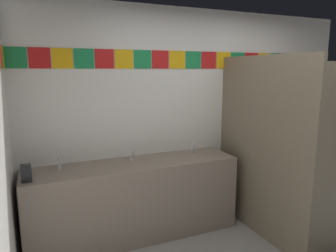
# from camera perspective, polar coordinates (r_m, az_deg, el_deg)

# --- Properties ---
(wall_back) EXTENTS (4.26, 0.09, 2.54)m
(wall_back) POSITION_cam_1_polar(r_m,az_deg,el_deg) (3.91, 5.62, 2.17)
(wall_back) COLOR white
(wall_back) RESTS_ON ground_plane
(vanity_counter) EXTENTS (2.27, 0.55, 0.84)m
(vanity_counter) POSITION_cam_1_polar(r_m,az_deg,el_deg) (3.50, -6.07, -13.19)
(vanity_counter) COLOR gray
(vanity_counter) RESTS_ON ground_plane
(faucet_left) EXTENTS (0.04, 0.10, 0.14)m
(faucet_left) POSITION_cam_1_polar(r_m,az_deg,el_deg) (3.30, -19.41, -6.69)
(faucet_left) COLOR silver
(faucet_left) RESTS_ON vanity_counter
(faucet_center) EXTENTS (0.04, 0.10, 0.14)m
(faucet_center) POSITION_cam_1_polar(r_m,az_deg,el_deg) (3.43, -6.67, -5.53)
(faucet_center) COLOR silver
(faucet_center) RESTS_ON vanity_counter
(faucet_right) EXTENTS (0.04, 0.10, 0.14)m
(faucet_right) POSITION_cam_1_polar(r_m,az_deg,el_deg) (3.71, 4.63, -4.27)
(faucet_right) COLOR silver
(faucet_right) RESTS_ON vanity_counter
(soap_dispenser) EXTENTS (0.09, 0.09, 0.16)m
(soap_dispenser) POSITION_cam_1_polar(r_m,az_deg,el_deg) (3.06, -24.72, -7.92)
(soap_dispenser) COLOR black
(soap_dispenser) RESTS_ON vanity_counter
(stall_divider) EXTENTS (0.92, 1.48, 1.98)m
(stall_divider) POSITION_cam_1_polar(r_m,az_deg,el_deg) (3.45, 21.43, -4.47)
(stall_divider) COLOR #726651
(stall_divider) RESTS_ON ground_plane
(toilet) EXTENTS (0.39, 0.49, 0.74)m
(toilet) POSITION_cam_1_polar(r_m,az_deg,el_deg) (4.26, 19.12, -11.24)
(toilet) COLOR white
(toilet) RESTS_ON ground_plane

